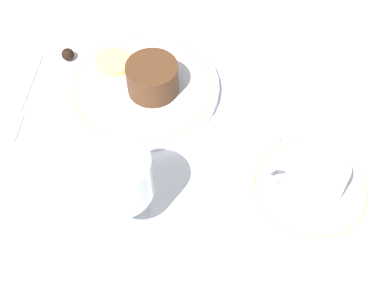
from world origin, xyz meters
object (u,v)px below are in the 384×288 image
at_px(dinner_plate, 142,88).
at_px(wine_glass, 123,180).
at_px(dessert_cake, 152,78).
at_px(coffee_cup, 315,176).
at_px(fork, 20,105).

xyz_separation_m(dinner_plate, wine_glass, (-0.01, 0.21, 0.07)).
relative_size(wine_glass, dessert_cake, 1.55).
xyz_separation_m(dinner_plate, coffee_cup, (-0.24, 0.16, 0.03)).
bearing_deg(dinner_plate, fork, 13.11).
height_order(dinner_plate, wine_glass, wine_glass).
relative_size(coffee_cup, wine_glass, 0.87).
bearing_deg(dinner_plate, coffee_cup, 145.96).
bearing_deg(wine_glass, dinner_plate, -88.07).
relative_size(wine_glass, fork, 0.69).
xyz_separation_m(coffee_cup, wine_glass, (0.23, 0.04, 0.04)).
distance_m(dinner_plate, coffee_cup, 0.29).
bearing_deg(fork, coffee_cup, 163.77).
bearing_deg(dessert_cake, coffee_cup, 145.00).
distance_m(wine_glass, dessert_cake, 0.21).
bearing_deg(coffee_cup, dessert_cake, -35.00).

